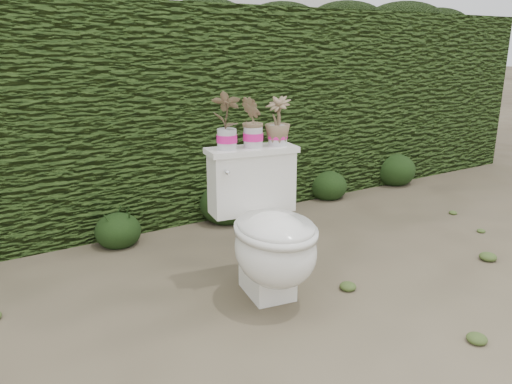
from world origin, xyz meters
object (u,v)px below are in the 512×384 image
potted_plant_left (227,122)px  potted_plant_center (253,123)px  toilet (269,234)px  potted_plant_right (278,122)px

potted_plant_left → potted_plant_center: 0.15m
toilet → potted_plant_right: bearing=57.1°
toilet → potted_plant_left: (-0.10, 0.26, 0.57)m
potted_plant_center → potted_plant_right: 0.15m
potted_plant_center → potted_plant_right: (0.14, -0.02, -0.00)m
potted_plant_center → potted_plant_right: potted_plant_center is taller
toilet → potted_plant_center: (0.05, 0.23, 0.55)m
toilet → potted_plant_right: (0.19, 0.21, 0.55)m
potted_plant_right → potted_plant_left: bearing=-129.5°
potted_plant_left → potted_plant_center: size_ratio=1.14×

